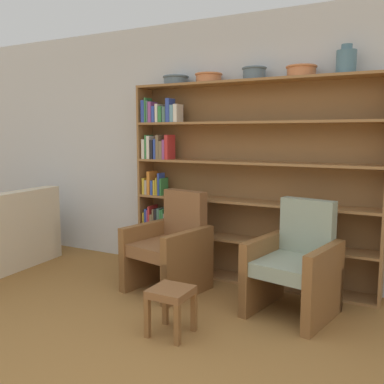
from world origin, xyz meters
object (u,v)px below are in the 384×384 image
bowl_copper (209,77)px  bowl_terracotta (254,73)px  bookshelf (232,182)px  vase_tall (346,61)px  armchair_cushioned (295,265)px  bowl_olive (301,71)px  bowl_slate (176,80)px  footstool (171,298)px  armchair_leather (170,247)px

bowl_copper → bowl_terracotta: bowl_terracotta is taller
bowl_copper → bowl_terracotta: size_ratio=1.17×
bookshelf → vase_tall: size_ratio=9.94×
bowl_copper → armchair_cushioned: 2.10m
bowl_olive → vase_tall: vase_tall is taller
bookshelf → armchair_cushioned: (0.83, -0.59, -0.61)m
bowl_copper → vase_tall: 1.36m
armchair_cushioned → bookshelf: bearing=-24.2°
vase_tall → bowl_slate: bearing=-180.0°
bookshelf → bowl_copper: 1.11m
bowl_terracotta → vase_tall: (0.86, 0.00, 0.04)m
bowl_olive → footstool: bearing=-112.7°
bowl_copper → armchair_cushioned: bowl_copper is taller
bowl_copper → footstool: 2.34m
bowl_slate → armchair_cushioned: bearing=-20.7°
bowl_terracotta → armchair_cushioned: (0.61, -0.57, -1.71)m
bowl_olive → footstool: 2.39m
bowl_slate → bowl_olive: bowl_olive is taller
bowl_slate → bowl_olive: 1.35m
bookshelf → armchair_cushioned: size_ratio=2.67×
bowl_copper → bookshelf: bearing=5.4°
bowl_olive → vase_tall: bearing=-0.0°
bowl_olive → armchair_cushioned: bearing=-75.8°
armchair_cushioned → bowl_terracotta: bearing=-31.9°
bowl_olive → armchair_leather: bowl_olive is taller
armchair_leather → footstool: 1.00m
bowl_copper → footstool: bearing=-75.4°
armchair_cushioned → footstool: 1.13m
bowl_olive → footstool: bowl_olive is taller
bowl_terracotta → vase_tall: vase_tall is taller
bowl_olive → vase_tall: 0.40m
bowl_slate → bowl_copper: size_ratio=0.99×
vase_tall → armchair_leather: vase_tall is taller
bowl_slate → bowl_copper: 0.39m
bowl_terracotta → bowl_olive: (0.46, 0.00, -0.01)m
armchair_cushioned → bowl_slate: bearing=-9.5°
bookshelf → armchair_cushioned: 1.19m
vase_tall → footstool: size_ratio=0.70×
bowl_slate → armchair_cushioned: bowl_slate is taller
bookshelf → bowl_slate: 1.27m
bowl_copper → footstool: (0.37, -1.41, -1.83)m
armchair_cushioned → bowl_olive: bearing=-64.6°
vase_tall → footstool: bearing=-124.9°
bowl_copper → vase_tall: (1.36, 0.00, 0.06)m
bookshelf → footstool: bookshelf is taller
bowl_olive → footstool: (-0.59, -1.41, -1.83)m
bookshelf → bowl_olive: size_ratio=8.91×
bowl_copper → bowl_terracotta: 0.50m
armchair_cushioned → bowl_copper: bearing=-16.0°
armchair_leather → bowl_copper: bearing=-91.7°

